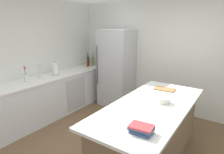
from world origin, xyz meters
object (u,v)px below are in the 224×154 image
Objects in this scene: kitchen_island at (150,132)px; paper_towel_roll at (55,69)px; olive_oil_bottle at (93,61)px; cookbook_stack at (141,129)px; sink_faucet at (39,71)px; soda_bottle at (93,60)px; refrigerator at (117,68)px; wine_bottle at (88,61)px; cutting_board at (165,89)px; mixing_bowl at (163,100)px; hot_sauce_bottle at (87,64)px; flower_vase at (26,77)px.

paper_towel_roll reaches higher than kitchen_island.
olive_oil_bottle is 1.15× the size of cookbook_stack.
soda_bottle is at bearing 89.42° from sink_faucet.
refrigerator is 0.83m from olive_oil_bottle.
wine_bottle is at bearing 149.21° from kitchen_island.
refrigerator is 1.75m from cutting_board.
mixing_bowl is (2.55, -1.44, -0.09)m from olive_oil_bottle.
cutting_board is (-0.28, 1.50, -0.03)m from cookbook_stack.
refrigerator is 6.38× the size of olive_oil_bottle.
flower_vase is at bearing -90.77° from hot_sauce_bottle.
kitchen_island is at bearing -125.13° from mixing_bowl.
hot_sauce_bottle is at bearing 154.05° from mixing_bowl.
cutting_board is at bearing 95.50° from kitchen_island.
kitchen_island is 11.46× the size of hot_sauce_bottle.
paper_towel_roll reaches higher than mixing_bowl.
refrigerator reaches higher than sink_faucet.
sink_faucet is (-0.90, -1.62, 0.11)m from refrigerator.
cookbook_stack is at bearing -51.85° from refrigerator.
mixing_bowl is at bearing -25.95° from hot_sauce_bottle.
olive_oil_bottle reaches higher than kitchen_island.
wine_bottle is at bearing 92.92° from paper_towel_roll.
paper_towel_roll is at bearing 83.68° from sink_faucet.
cutting_board is at bearing -19.95° from olive_oil_bottle.
soda_bottle is at bearing 170.99° from refrigerator.
refrigerator reaches higher than cutting_board.
soda_bottle reaches higher than cookbook_stack.
wine_bottle reaches higher than cookbook_stack.
paper_towel_roll is (-0.86, -1.23, 0.09)m from refrigerator.
soda_bottle is 1.66× the size of mixing_bowl.
soda_bottle is at bearing 158.38° from cutting_board.
hot_sauce_bottle is (0.05, -0.08, -0.06)m from wine_bottle.
kitchen_island is 7.21× the size of paper_towel_roll.
cutting_board is at bearing -15.82° from hot_sauce_bottle.
soda_bottle is at bearing 120.17° from olive_oil_bottle.
paper_towel_roll is at bearing -124.94° from refrigerator.
hot_sauce_bottle is (-0.05, -0.18, -0.04)m from olive_oil_bottle.
flower_vase is at bearing -171.60° from kitchen_island.
soda_bottle is 3.66m from cookbook_stack.
kitchen_island is 7.49× the size of sink_faucet.
paper_towel_roll is 1.17m from wine_bottle.
cookbook_stack is (1.82, -2.32, -0.00)m from refrigerator.
kitchen_island is 6.25× the size of cutting_board.
cutting_board is at bearing 18.09° from sink_faucet.
cutting_board is at bearing -28.02° from refrigerator.
flower_vase is at bearing 171.84° from cookbook_stack.
sink_faucet is 1.53× the size of hot_sauce_bottle.
sink_faucet is 1.48m from hot_sauce_bottle.
hot_sauce_bottle is at bearing -87.12° from soda_bottle.
refrigerator is 0.90m from soda_bottle.
wine_bottle is at bearing -176.64° from refrigerator.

